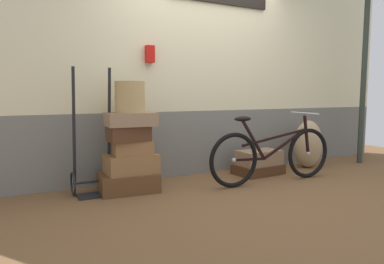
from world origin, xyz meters
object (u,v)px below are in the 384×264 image
bicycle (273,154)px  luggage_trolley (94,163)px  suitcase_0 (128,182)px  suitcase_1 (131,163)px  suitcase_6 (259,157)px  suitcase_4 (131,119)px  suitcase_3 (128,134)px  suitcase_5 (258,169)px  suitcase_2 (132,147)px  wicker_basket (130,97)px  burlap_sack (308,144)px

bicycle → luggage_trolley: bearing=165.5°
suitcase_0 → bicycle: 1.72m
suitcase_1 → suitcase_6: size_ratio=0.97×
suitcase_6 → suitcase_4: bearing=178.6°
suitcase_0 → bicycle: bearing=-10.4°
suitcase_4 → luggage_trolley: size_ratio=0.38×
suitcase_4 → luggage_trolley: 0.61m
suitcase_4 → suitcase_3: bearing=-153.9°
suitcase_1 → bicycle: bearing=-15.1°
suitcase_0 → suitcase_3: 0.54m
suitcase_0 → suitcase_4: bearing=-45.4°
suitcase_0 → suitcase_5: 1.78m
suitcase_2 → bicycle: bearing=-9.1°
suitcase_3 → suitcase_5: bearing=0.4°
suitcase_0 → luggage_trolley: bearing=173.5°
suitcase_3 → suitcase_2: bearing=29.7°
wicker_basket → burlap_sack: (2.64, 0.01, -0.68)m
suitcase_5 → wicker_basket: (-1.75, -0.01, 0.96)m
suitcase_4 → suitcase_5: 1.89m
suitcase_1 → suitcase_4: size_ratio=1.06×
wicker_basket → suitcase_2: bearing=27.8°
suitcase_5 → suitcase_6: bearing=-93.5°
suitcase_5 → bicycle: bicycle is taller
suitcase_2 → suitcase_3: suitcase_3 is taller
suitcase_0 → suitcase_1: size_ratio=1.13×
suitcase_4 → luggage_trolley: luggage_trolley is taller
suitcase_0 → burlap_sack: burlap_sack is taller
suitcase_0 → wicker_basket: wicker_basket is taller
luggage_trolley → suitcase_3: bearing=-18.4°
suitcase_6 → suitcase_0: bearing=177.5°
luggage_trolley → burlap_sack: bearing=-1.7°
bicycle → wicker_basket: bearing=165.5°
suitcase_0 → suitcase_4: (0.03, -0.03, 0.69)m
suitcase_1 → luggage_trolley: bearing=169.7°
suitcase_5 → suitcase_3: bearing=177.7°
suitcase_5 → burlap_sack: burlap_sack is taller
suitcase_0 → suitcase_3: size_ratio=1.45×
suitcase_2 → suitcase_5: suitcase_2 is taller
suitcase_1 → suitcase_4: 0.49m
burlap_sack → luggage_trolley: bearing=178.3°
suitcase_2 → luggage_trolley: size_ratio=0.31×
suitcase_1 → suitcase_2: size_ratio=1.33×
suitcase_2 → luggage_trolley: bearing=173.5°
suitcase_1 → suitcase_5: size_ratio=0.88×
suitcase_4 → burlap_sack: size_ratio=0.75×
wicker_basket → luggage_trolley: size_ratio=0.25×
suitcase_6 → suitcase_1: bearing=177.5°
wicker_basket → bicycle: size_ratio=0.19×
wicker_basket → luggage_trolley: luggage_trolley is taller
suitcase_0 → suitcase_2: (0.05, -0.02, 0.38)m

